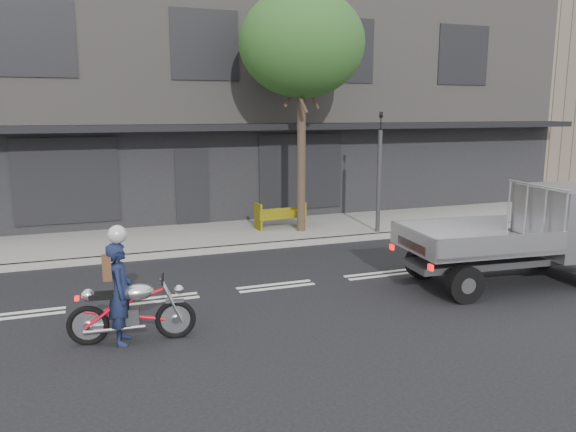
{
  "coord_description": "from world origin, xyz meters",
  "views": [
    {
      "loc": [
        -3.54,
        -10.4,
        3.54
      ],
      "look_at": [
        0.45,
        0.5,
        1.35
      ],
      "focal_mm": 35.0,
      "sensor_mm": 36.0,
      "label": 1
    }
  ],
  "objects_px": {
    "street_tree": "(302,44)",
    "rider": "(121,293)",
    "motorcycle": "(132,309)",
    "construction_barrier": "(283,216)",
    "flatbed_ute": "(553,225)",
    "traffic_light_pole": "(379,179)"
  },
  "relations": [
    {
      "from": "traffic_light_pole",
      "to": "flatbed_ute",
      "type": "xyz_separation_m",
      "value": [
        1.39,
        -4.89,
        -0.47
      ]
    },
    {
      "from": "motorcycle",
      "to": "flatbed_ute",
      "type": "xyz_separation_m",
      "value": [
        8.56,
        0.3,
        0.66
      ]
    },
    {
      "from": "rider",
      "to": "construction_barrier",
      "type": "distance_m",
      "value": 8.01
    },
    {
      "from": "motorcycle",
      "to": "flatbed_ute",
      "type": "relative_size",
      "value": 0.42
    },
    {
      "from": "motorcycle",
      "to": "construction_barrier",
      "type": "distance_m",
      "value": 7.92
    },
    {
      "from": "street_tree",
      "to": "motorcycle",
      "type": "distance_m",
      "value": 9.27
    },
    {
      "from": "rider",
      "to": "flatbed_ute",
      "type": "relative_size",
      "value": 0.35
    },
    {
      "from": "flatbed_ute",
      "to": "construction_barrier",
      "type": "relative_size",
      "value": 3.19
    },
    {
      "from": "street_tree",
      "to": "motorcycle",
      "type": "bearing_deg",
      "value": -130.61
    },
    {
      "from": "flatbed_ute",
      "to": "traffic_light_pole",
      "type": "bearing_deg",
      "value": 110.57
    },
    {
      "from": "street_tree",
      "to": "rider",
      "type": "height_order",
      "value": "street_tree"
    },
    {
      "from": "motorcycle",
      "to": "flatbed_ute",
      "type": "height_order",
      "value": "flatbed_ute"
    },
    {
      "from": "construction_barrier",
      "to": "motorcycle",
      "type": "bearing_deg",
      "value": -126.71
    },
    {
      "from": "street_tree",
      "to": "construction_barrier",
      "type": "height_order",
      "value": "street_tree"
    },
    {
      "from": "traffic_light_pole",
      "to": "rider",
      "type": "xyz_separation_m",
      "value": [
        -7.33,
        -5.19,
        -0.86
      ]
    },
    {
      "from": "flatbed_ute",
      "to": "street_tree",
      "type": "bearing_deg",
      "value": 125.27
    },
    {
      "from": "traffic_light_pole",
      "to": "rider",
      "type": "distance_m",
      "value": 9.02
    },
    {
      "from": "construction_barrier",
      "to": "flatbed_ute",
      "type": "bearing_deg",
      "value": -57.67
    },
    {
      "from": "rider",
      "to": "construction_barrier",
      "type": "xyz_separation_m",
      "value": [
        4.88,
        6.35,
        -0.24
      ]
    },
    {
      "from": "motorcycle",
      "to": "rider",
      "type": "height_order",
      "value": "rider"
    },
    {
      "from": "motorcycle",
      "to": "rider",
      "type": "relative_size",
      "value": 1.22
    },
    {
      "from": "traffic_light_pole",
      "to": "construction_barrier",
      "type": "xyz_separation_m",
      "value": [
        -2.44,
        1.16,
        -1.1
      ]
    }
  ]
}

